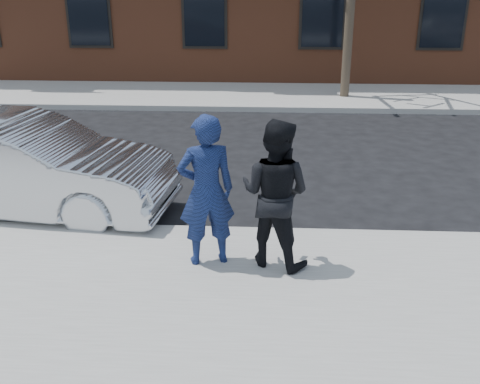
{
  "coord_description": "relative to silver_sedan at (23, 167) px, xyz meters",
  "views": [
    {
      "loc": [
        2.26,
        -5.88,
        3.67
      ],
      "look_at": [
        1.93,
        0.4,
        1.18
      ],
      "focal_mm": 42.0,
      "sensor_mm": 36.0,
      "label": 1
    }
  ],
  "objects": [
    {
      "name": "ground",
      "position": [
        1.61,
        -2.3,
        -0.78
      ],
      "size": [
        100.0,
        100.0,
        0.0
      ],
      "primitive_type": "plane",
      "color": "black",
      "rests_on": "ground"
    },
    {
      "name": "near_sidewalk",
      "position": [
        1.61,
        -2.55,
        -0.71
      ],
      "size": [
        50.0,
        3.5,
        0.15
      ],
      "primitive_type": "cube",
      "color": "gray",
      "rests_on": "ground"
    },
    {
      "name": "near_curb",
      "position": [
        1.61,
        -0.75,
        -0.71
      ],
      "size": [
        50.0,
        0.1,
        0.15
      ],
      "primitive_type": "cube",
      "color": "#999691",
      "rests_on": "ground"
    },
    {
      "name": "far_sidewalk",
      "position": [
        1.61,
        8.95,
        -0.71
      ],
      "size": [
        50.0,
        3.5,
        0.15
      ],
      "primitive_type": "cube",
      "color": "gray",
      "rests_on": "ground"
    },
    {
      "name": "far_curb",
      "position": [
        1.61,
        7.15,
        -0.71
      ],
      "size": [
        50.0,
        0.1,
        0.15
      ],
      "primitive_type": "cube",
      "color": "#999691",
      "rests_on": "ground"
    },
    {
      "name": "silver_sedan",
      "position": [
        0.0,
        0.0,
        0.0
      ],
      "size": [
        4.91,
        2.2,
        1.56
      ],
      "primitive_type": "imported",
      "rotation": [
        0.0,
        0.0,
        1.45
      ],
      "color": "#B7BABF",
      "rests_on": "ground"
    },
    {
      "name": "man_hoodie",
      "position": [
        3.11,
        -1.76,
        0.35
      ],
      "size": [
        0.81,
        0.65,
        1.95
      ],
      "rotation": [
        0.0,
        0.0,
        3.42
      ],
      "color": "navy",
      "rests_on": "near_sidewalk"
    },
    {
      "name": "man_peacoat",
      "position": [
        3.97,
        -1.73,
        0.32
      ],
      "size": [
        1.13,
        1.03,
        1.9
      ],
      "rotation": [
        0.0,
        0.0,
        2.72
      ],
      "color": "black",
      "rests_on": "near_sidewalk"
    }
  ]
}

